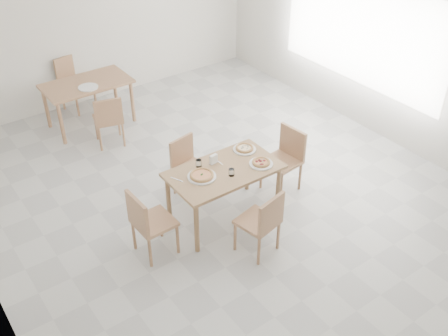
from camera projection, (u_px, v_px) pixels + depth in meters
room at (361, 33)px, 8.01m from camera, size 7.28×7.00×7.00m
main_table at (224, 176)px, 6.36m from camera, size 1.37×0.78×0.75m
chair_south at (263, 220)px, 5.93m from camera, size 0.50×0.50×0.85m
chair_north at (187, 162)px, 6.94m from camera, size 0.47×0.47×0.80m
chair_west at (147, 221)px, 5.91m from camera, size 0.44×0.44×0.87m
chair_east at (286, 155)px, 7.00m from camera, size 0.48×0.48×0.88m
plate_margherita at (202, 177)px, 6.17m from camera, size 0.34×0.34×0.02m
plate_mushroom at (244, 149)px, 6.66m from camera, size 0.29×0.29×0.02m
plate_pepperoni at (261, 164)px, 6.39m from camera, size 0.29×0.29×0.02m
pizza_margherita at (202, 175)px, 6.16m from camera, size 0.31×0.31×0.03m
pizza_mushroom at (245, 148)px, 6.65m from camera, size 0.27×0.27×0.03m
pizza_pepperoni at (261, 162)px, 6.38m from camera, size 0.29×0.29×0.03m
tumbler_a at (199, 163)px, 6.33m from camera, size 0.07×0.07×0.09m
tumbler_b at (231, 172)px, 6.18m from camera, size 0.07×0.07×0.09m
napkin_holder at (213, 160)px, 6.38m from camera, size 0.12×0.07×0.13m
fork_a at (177, 180)px, 6.13m from camera, size 0.09×0.17×0.01m
fork_b at (219, 162)px, 6.44m from camera, size 0.02×0.16×0.01m
second_table at (87, 88)px, 8.34m from camera, size 1.36×0.78×0.75m
chair_back_s at (108, 118)px, 7.89m from camera, size 0.51×0.51×0.84m
chair_back_n at (73, 79)px, 8.90m from camera, size 0.56×0.56×0.91m
plate_empty at (88, 87)px, 8.13m from camera, size 0.31×0.31×0.02m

